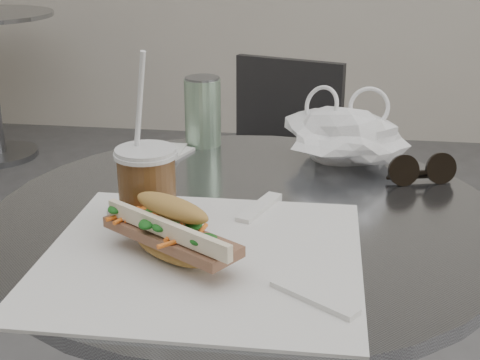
# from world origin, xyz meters

# --- Properties ---
(chair_far) EXTENTS (0.43, 0.46, 0.78)m
(chair_far) POSITION_xyz_m (-0.06, 1.04, 0.35)
(chair_far) COLOR #2C2C2E
(chair_far) RESTS_ON ground
(sandwich_paper) EXTENTS (0.41, 0.38, 0.00)m
(sandwich_paper) POSITION_xyz_m (-0.04, 0.04, 0.74)
(sandwich_paper) COLOR white
(sandwich_paper) RESTS_ON cafe_table
(banh_mi) EXTENTS (0.25, 0.21, 0.08)m
(banh_mi) POSITION_xyz_m (-0.07, 0.03, 0.78)
(banh_mi) COLOR #AA7840
(banh_mi) RESTS_ON sandwich_paper
(iced_coffee) EXTENTS (0.09, 0.09, 0.25)m
(iced_coffee) POSITION_xyz_m (-0.13, 0.12, 0.80)
(iced_coffee) COLOR brown
(iced_coffee) RESTS_ON cafe_table
(sunglasses) EXTENTS (0.12, 0.06, 0.05)m
(sunglasses) POSITION_xyz_m (0.27, 0.35, 0.76)
(sunglasses) COLOR black
(sunglasses) RESTS_ON cafe_table
(plastic_bag) EXTENTS (0.24, 0.21, 0.10)m
(plastic_bag) POSITION_xyz_m (0.14, 0.42, 0.79)
(plastic_bag) COLOR white
(plastic_bag) RESTS_ON cafe_table
(napkin_stack) EXTENTS (0.14, 0.14, 0.01)m
(napkin_stack) POSITION_xyz_m (-0.20, 0.43, 0.74)
(napkin_stack) COLOR white
(napkin_stack) RESTS_ON cafe_table
(drink_can) EXTENTS (0.07, 0.07, 0.13)m
(drink_can) POSITION_xyz_m (-0.13, 0.51, 0.81)
(drink_can) COLOR #55925E
(drink_can) RESTS_ON cafe_table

